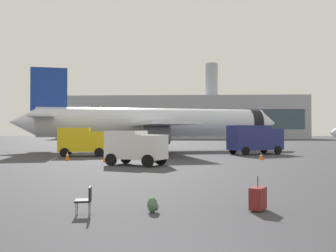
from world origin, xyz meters
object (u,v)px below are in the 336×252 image
(safety_cone_near, at_px, (261,156))
(rolling_suitcase, at_px, (258,198))
(fuel_truck, at_px, (255,138))
(safety_cone_outer, at_px, (67,156))
(service_truck, at_px, (82,141))
(cargo_van, at_px, (135,146))
(traveller_backpack, at_px, (153,205))
(airplane_at_gate, at_px, (154,123))
(safety_cone_far, at_px, (105,157))
(gate_chair, at_px, (86,199))

(safety_cone_near, height_order, rolling_suitcase, rolling_suitcase)
(fuel_truck, height_order, safety_cone_outer, fuel_truck)
(service_truck, xyz_separation_m, safety_cone_near, (17.38, -3.64, -1.31))
(service_truck, height_order, safety_cone_outer, service_truck)
(safety_cone_near, bearing_deg, safety_cone_outer, -174.36)
(cargo_van, xyz_separation_m, traveller_backpack, (2.75, -16.22, -1.22))
(service_truck, relative_size, fuel_truck, 0.79)
(safety_cone_outer, relative_size, traveller_backpack, 1.71)
(airplane_at_gate, xyz_separation_m, traveller_backpack, (3.25, -37.83, -3.42))
(safety_cone_near, xyz_separation_m, safety_cone_far, (-13.57, -3.05, 0.07))
(cargo_van, xyz_separation_m, gate_chair, (0.75, -16.71, -0.95))
(safety_cone_outer, relative_size, gate_chair, 0.95)
(cargo_van, bearing_deg, airplane_at_gate, 91.33)
(service_truck, relative_size, cargo_van, 1.06)
(safety_cone_near, bearing_deg, rolling_suitcase, -101.43)
(traveller_backpack, bearing_deg, airplane_at_gate, 94.91)
(cargo_van, distance_m, safety_cone_near, 12.38)
(airplane_at_gate, xyz_separation_m, safety_cone_near, (11.07, -15.27, -3.36))
(traveller_backpack, bearing_deg, safety_cone_far, 106.43)
(airplane_at_gate, bearing_deg, gate_chair, -88.13)
(airplane_at_gate, relative_size, rolling_suitcase, 32.03)
(safety_cone_near, bearing_deg, fuel_truck, 83.94)
(safety_cone_near, distance_m, gate_chair, 25.06)
(cargo_van, bearing_deg, service_truck, 124.33)
(safety_cone_near, bearing_deg, traveller_backpack, -109.10)
(service_truck, distance_m, cargo_van, 12.09)
(safety_cone_outer, xyz_separation_m, traveller_backpack, (9.39, -20.86, -0.17))
(airplane_at_gate, height_order, service_truck, airplane_at_gate)
(gate_chair, bearing_deg, airplane_at_gate, 91.87)
(rolling_suitcase, bearing_deg, traveller_backpack, -172.56)
(safety_cone_far, height_order, gate_chair, gate_chair)
(airplane_at_gate, height_order, safety_cone_near, airplane_at_gate)
(safety_cone_far, distance_m, rolling_suitcase, 21.14)
(fuel_truck, xyz_separation_m, traveller_backpack, (-8.65, -30.44, -1.54))
(safety_cone_near, height_order, traveller_backpack, safety_cone_near)
(fuel_truck, bearing_deg, airplane_at_gate, 148.14)
(service_truck, distance_m, fuel_truck, 18.70)
(airplane_at_gate, height_order, fuel_truck, airplane_at_gate)
(service_truck, xyz_separation_m, fuel_truck, (18.22, 4.23, 0.16))
(airplane_at_gate, distance_m, gate_chair, 38.47)
(service_truck, bearing_deg, safety_cone_far, -60.32)
(safety_cone_near, bearing_deg, service_truck, 168.16)
(traveller_backpack, bearing_deg, safety_cone_near, 70.90)
(service_truck, bearing_deg, gate_chair, -74.17)
(airplane_at_gate, distance_m, service_truck, 13.39)
(safety_cone_far, bearing_deg, fuel_truck, 37.16)
(fuel_truck, relative_size, safety_cone_outer, 7.87)
(safety_cone_near, bearing_deg, safety_cone_far, -167.34)
(service_truck, bearing_deg, safety_cone_near, -11.84)
(airplane_at_gate, distance_m, fuel_truck, 14.14)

